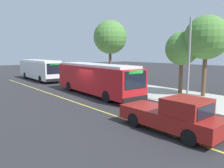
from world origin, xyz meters
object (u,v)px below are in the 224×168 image
transit_bus_main (96,78)px  transit_bus_second (40,69)px  pickup_truck (174,116)px  route_sign_post (125,74)px  waiting_bench (126,83)px

transit_bus_main → transit_bus_second: (-14.65, 0.28, -0.00)m
pickup_truck → route_sign_post: route_sign_post is taller
transit_bus_main → pickup_truck: bearing=-14.6°
transit_bus_main → pickup_truck: size_ratio=2.08×
transit_bus_second → transit_bus_main: bearing=-1.1°
waiting_bench → transit_bus_main: bearing=-80.4°
transit_bus_main → pickup_truck: 11.08m
transit_bus_second → waiting_bench: transit_bus_second is taller
pickup_truck → transit_bus_second: bearing=173.1°
transit_bus_second → pickup_truck: transit_bus_second is taller
waiting_bench → route_sign_post: (2.27, -2.23, 1.32)m
route_sign_post → transit_bus_main: bearing=-121.3°
pickup_truck → waiting_bench: bearing=147.0°
transit_bus_main → pickup_truck: (10.70, -2.79, -0.76)m
transit_bus_second → waiting_bench: bearing=17.6°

